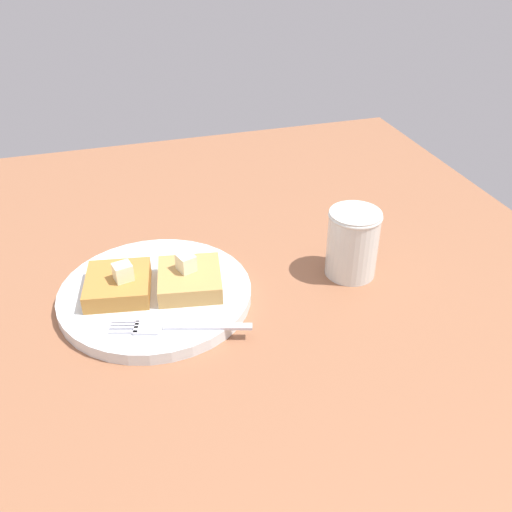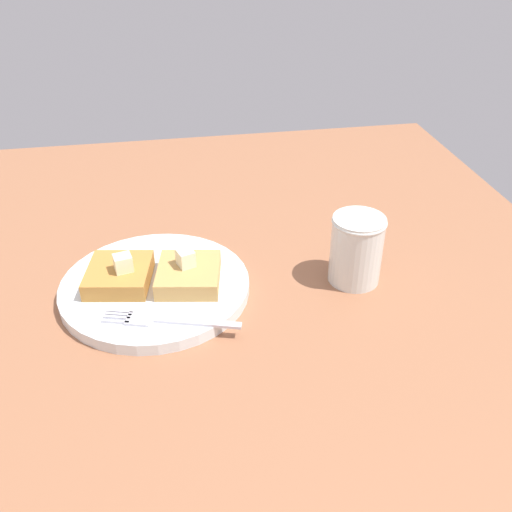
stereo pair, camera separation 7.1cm
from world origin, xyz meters
The scene contains 8 objects.
table_surface centered at (0.00, 0.00, 1.31)cm, with size 119.22×119.22×2.63cm, color #935D3F.
plate centered at (1.99, 7.33, 3.50)cm, with size 23.75×23.75×1.50cm.
toast_slice_left centered at (-2.29, 8.06, 5.23)cm, with size 7.63×8.22×2.21cm, color #B37935.
toast_slice_middle centered at (6.27, 6.60, 5.23)cm, with size 7.63×8.22×2.21cm, color tan.
butter_pat_primary centered at (-1.52, 7.36, 7.39)cm, with size 2.11×1.90×2.11cm, color #F6F1C3.
butter_pat_secondary centered at (6.06, 7.18, 7.39)cm, with size 2.11×1.90×2.11cm, color #F0EDC6.
fork centered at (2.75, -0.56, 4.31)cm, with size 15.73×5.99×0.36cm.
syrup_jar centered at (27.56, 5.71, 6.88)cm, with size 6.87×6.87×9.11cm.
Camera 1 is at (-2.45, -50.56, 45.88)cm, focal length 40.00 mm.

